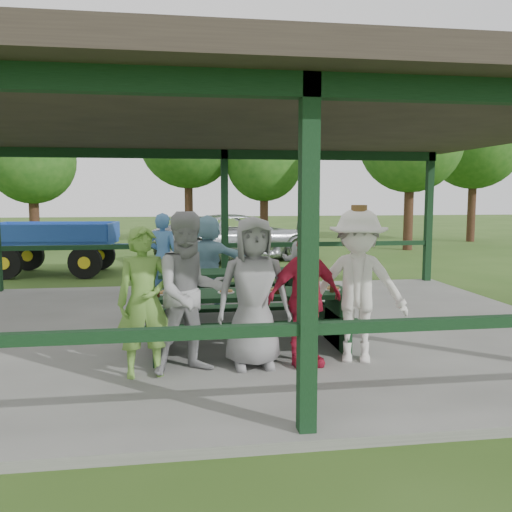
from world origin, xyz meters
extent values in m
plane|color=#2D4C17|center=(0.00, 0.00, 0.00)|extent=(90.00, 90.00, 0.00)
cube|color=slate|center=(0.00, 0.00, 0.05)|extent=(10.00, 8.00, 0.10)
cube|color=black|center=(0.00, -3.80, 1.60)|extent=(0.15, 0.15, 3.00)
cube|color=black|center=(0.00, 3.80, 1.60)|extent=(0.15, 0.15, 3.00)
cube|color=black|center=(4.80, 3.80, 1.60)|extent=(0.15, 0.15, 3.00)
cube|color=black|center=(-2.40, -3.80, 1.00)|extent=(4.65, 0.10, 0.10)
cube|color=black|center=(-2.40, 3.80, 1.00)|extent=(4.65, 0.10, 0.10)
cube|color=black|center=(2.40, 3.80, 1.00)|extent=(4.65, 0.10, 0.10)
cube|color=black|center=(0.00, -3.80, 3.00)|extent=(9.80, 0.15, 0.20)
cube|color=black|center=(0.00, 3.80, 3.00)|extent=(9.80, 0.15, 0.20)
cube|color=#2C2420|center=(0.00, 0.00, 3.22)|extent=(10.60, 8.60, 0.24)
cube|color=black|center=(-0.16, -1.20, 0.82)|extent=(2.73, 0.75, 0.06)
cube|color=black|center=(-0.16, -1.75, 0.53)|extent=(2.73, 0.28, 0.05)
cube|color=black|center=(-0.16, -0.65, 0.53)|extent=(2.73, 0.28, 0.05)
cube|color=black|center=(-1.35, -1.20, 0.47)|extent=(0.06, 0.70, 0.75)
cube|color=black|center=(1.02, -1.20, 0.47)|extent=(0.06, 0.70, 0.75)
cube|color=black|center=(-1.35, -1.20, 0.33)|extent=(0.06, 1.39, 0.45)
cube|color=black|center=(1.02, -1.20, 0.33)|extent=(0.06, 1.39, 0.45)
cube|color=black|center=(-0.14, 0.80, 0.82)|extent=(2.47, 0.75, 0.06)
cube|color=black|center=(-0.14, 0.25, 0.53)|extent=(2.47, 0.28, 0.05)
cube|color=black|center=(-0.14, 1.35, 0.53)|extent=(2.47, 0.28, 0.05)
cube|color=black|center=(-1.19, 0.80, 0.47)|extent=(0.06, 0.70, 0.75)
cube|color=black|center=(0.92, 0.80, 0.47)|extent=(0.06, 0.70, 0.75)
cube|color=black|center=(-1.19, 0.80, 0.33)|extent=(0.06, 1.39, 0.45)
cube|color=black|center=(0.92, 0.80, 0.33)|extent=(0.06, 1.39, 0.45)
cylinder|color=white|center=(-1.24, -1.20, 0.86)|extent=(0.22, 0.22, 0.01)
torus|color=#AC6F3D|center=(-1.28, -1.22, 0.88)|extent=(0.10, 0.10, 0.03)
torus|color=#AC6F3D|center=(-1.20, -1.22, 0.88)|extent=(0.10, 0.10, 0.03)
torus|color=#AC6F3D|center=(-1.24, -1.16, 0.88)|extent=(0.10, 0.10, 0.03)
cylinder|color=white|center=(-0.45, -1.20, 0.86)|extent=(0.22, 0.22, 0.01)
torus|color=#AC6F3D|center=(-0.49, -1.22, 0.88)|extent=(0.10, 0.10, 0.03)
torus|color=#AC6F3D|center=(-0.41, -1.22, 0.88)|extent=(0.10, 0.10, 0.03)
torus|color=#AC6F3D|center=(-0.45, -1.16, 0.88)|extent=(0.10, 0.10, 0.03)
cylinder|color=white|center=(0.22, -1.20, 0.86)|extent=(0.22, 0.22, 0.01)
torus|color=#AC6F3D|center=(0.18, -1.22, 0.88)|extent=(0.10, 0.10, 0.03)
torus|color=#AC6F3D|center=(0.26, -1.22, 0.88)|extent=(0.10, 0.10, 0.03)
torus|color=#AC6F3D|center=(0.22, -1.16, 0.88)|extent=(0.10, 0.10, 0.03)
cylinder|color=white|center=(1.00, -1.20, 0.86)|extent=(0.22, 0.22, 0.01)
torus|color=#AC6F3D|center=(0.96, -1.22, 0.88)|extent=(0.10, 0.10, 0.03)
torus|color=#AC6F3D|center=(1.04, -1.22, 0.88)|extent=(0.10, 0.10, 0.03)
torus|color=#AC6F3D|center=(1.00, -1.16, 0.88)|extent=(0.10, 0.10, 0.03)
cylinder|color=#381E0F|center=(-1.36, -1.38, 0.90)|extent=(0.06, 0.06, 0.10)
cylinder|color=#381E0F|center=(-1.32, -1.38, 0.90)|extent=(0.06, 0.06, 0.10)
cylinder|color=#381E0F|center=(0.01, -1.38, 0.90)|extent=(0.06, 0.06, 0.10)
cylinder|color=#381E0F|center=(0.20, -1.38, 0.90)|extent=(0.06, 0.06, 0.10)
cylinder|color=#381E0F|center=(0.22, -1.38, 0.90)|extent=(0.06, 0.06, 0.10)
cylinder|color=#381E0F|center=(0.94, -1.38, 0.90)|extent=(0.06, 0.06, 0.10)
cone|color=white|center=(-1.01, -1.00, 0.90)|extent=(0.09, 0.09, 0.10)
cone|color=white|center=(-0.13, -1.00, 0.90)|extent=(0.09, 0.09, 0.10)
cone|color=white|center=(0.56, -1.00, 0.90)|extent=(0.09, 0.09, 0.10)
imported|color=#64963A|center=(-1.44, -2.14, 0.94)|extent=(0.68, 0.51, 1.69)
imported|color=#98989A|center=(-0.93, -2.09, 1.02)|extent=(1.06, 0.93, 1.84)
imported|color=gray|center=(-0.20, -2.00, 0.99)|extent=(0.88, 0.59, 1.78)
imported|color=#AD1A34|center=(0.41, -2.04, 0.91)|extent=(1.02, 0.62, 1.63)
imported|color=silver|center=(1.08, -1.96, 1.03)|extent=(1.35, 1.02, 1.85)
cylinder|color=brown|center=(1.08, -1.96, 1.89)|extent=(0.40, 0.40, 0.02)
cylinder|color=brown|center=(1.08, -1.96, 1.95)|extent=(0.24, 0.24, 0.11)
imported|color=#7CACC1|center=(-0.49, 1.78, 0.93)|extent=(1.62, 0.96, 1.66)
imported|color=teal|center=(-1.32, 2.23, 0.94)|extent=(0.72, 0.60, 1.68)
imported|color=gray|center=(1.24, 1.56, 0.90)|extent=(0.92, 0.81, 1.59)
imported|color=silver|center=(0.94, 9.20, 0.75)|extent=(5.91, 4.08, 1.50)
cube|color=#1C429B|center=(-4.27, 6.84, 0.88)|extent=(3.22, 1.82, 0.13)
cube|color=#1C429B|center=(-4.34, 6.07, 1.16)|extent=(3.08, 0.35, 0.44)
cube|color=#1C429B|center=(-4.20, 7.61, 1.16)|extent=(3.08, 0.35, 0.44)
cube|color=#1C429B|center=(-2.74, 6.70, 1.16)|extent=(0.21, 1.54, 0.44)
cylinder|color=black|center=(-5.34, 6.11, 0.42)|extent=(0.85, 0.27, 0.84)
cylinder|color=yellow|center=(-5.34, 6.11, 0.42)|extent=(0.33, 0.27, 0.31)
cylinder|color=black|center=(-5.18, 7.76, 0.42)|extent=(0.85, 0.27, 0.84)
cylinder|color=yellow|center=(-5.18, 7.76, 0.42)|extent=(0.33, 0.27, 0.31)
cylinder|color=black|center=(-3.36, 5.93, 0.42)|extent=(0.85, 0.27, 0.84)
cylinder|color=yellow|center=(-3.36, 5.93, 0.42)|extent=(0.33, 0.27, 0.31)
cylinder|color=black|center=(-3.21, 7.57, 0.42)|extent=(0.85, 0.27, 0.84)
cylinder|color=yellow|center=(-3.21, 7.57, 0.42)|extent=(0.33, 0.27, 0.31)
cube|color=#1C429B|center=(-2.19, 6.65, 0.77)|extent=(1.11, 0.19, 0.09)
cylinder|color=black|center=(-6.24, 12.92, 1.24)|extent=(0.36, 0.36, 2.47)
sphere|color=#1E4E15|center=(-6.24, 12.92, 3.36)|extent=(3.17, 3.17, 3.17)
cylinder|color=black|center=(-0.47, 15.91, 1.65)|extent=(0.36, 0.36, 3.31)
sphere|color=#1E4E15|center=(-0.47, 15.91, 4.50)|extent=(4.23, 4.23, 4.23)
cylinder|color=black|center=(2.74, 15.00, 1.27)|extent=(0.36, 0.36, 2.54)
sphere|color=#1E4E15|center=(2.74, 15.00, 3.46)|extent=(3.25, 3.25, 3.25)
cylinder|color=black|center=(7.78, 11.52, 1.52)|extent=(0.36, 0.36, 3.05)
sphere|color=#1E4E15|center=(7.78, 11.52, 4.14)|extent=(3.90, 3.90, 3.90)
cylinder|color=black|center=(12.19, 14.65, 1.65)|extent=(0.36, 0.36, 3.29)
sphere|color=#1E4E15|center=(12.19, 14.65, 4.48)|extent=(4.21, 4.21, 4.21)
camera|label=1|loc=(-1.10, -8.17, 2.13)|focal=38.00mm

